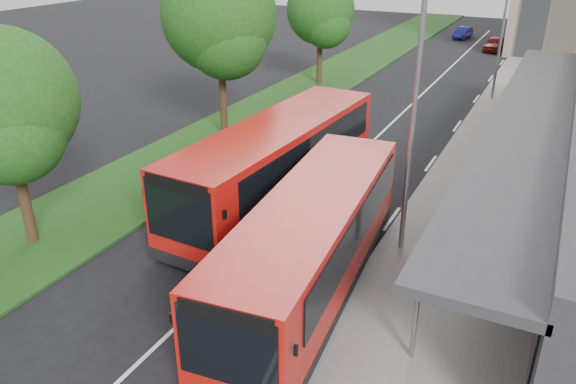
# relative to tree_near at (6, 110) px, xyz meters

# --- Properties ---
(ground) EXTENTS (120.00, 120.00, 0.00)m
(ground) POSITION_rel_tree_near_xyz_m (7.01, 2.95, -4.60)
(ground) COLOR black
(ground) RESTS_ON ground
(pavement) EXTENTS (5.00, 80.00, 0.15)m
(pavement) POSITION_rel_tree_near_xyz_m (13.01, 22.95, -4.52)
(pavement) COLOR slate
(pavement) RESTS_ON ground
(grass_verge) EXTENTS (5.00, 80.00, 0.10)m
(grass_verge) POSITION_rel_tree_near_xyz_m (0.01, 22.95, -4.55)
(grass_verge) COLOR #1C4014
(grass_verge) RESTS_ON ground
(lane_centre_line) EXTENTS (0.12, 70.00, 0.01)m
(lane_centre_line) POSITION_rel_tree_near_xyz_m (7.01, 17.95, -4.59)
(lane_centre_line) COLOR silver
(lane_centre_line) RESTS_ON ground
(kerb_dashes) EXTENTS (0.12, 56.00, 0.01)m
(kerb_dashes) POSITION_rel_tree_near_xyz_m (10.31, 21.95, -4.59)
(kerb_dashes) COLOR silver
(kerb_dashes) RESTS_ON ground
(tree_near) EXTENTS (4.46, 4.46, 7.12)m
(tree_near) POSITION_rel_tree_near_xyz_m (0.00, 0.00, 0.00)
(tree_near) COLOR #382316
(tree_near) RESTS_ON ground
(tree_mid) EXTENTS (5.40, 5.40, 8.68)m
(tree_mid) POSITION_rel_tree_near_xyz_m (-0.00, 12.00, 1.01)
(tree_mid) COLOR #382316
(tree_mid) RESTS_ON ground
(tree_far) EXTENTS (4.45, 4.45, 7.11)m
(tree_far) POSITION_rel_tree_near_xyz_m (0.00, 24.00, -0.01)
(tree_far) COLOR #382316
(tree_far) RESTS_ON ground
(lamp_post_near) EXTENTS (1.44, 0.28, 8.00)m
(lamp_post_near) POSITION_rel_tree_near_xyz_m (11.13, 4.95, 0.12)
(lamp_post_near) COLOR gray
(lamp_post_near) RESTS_ON pavement
(lamp_post_far) EXTENTS (1.44, 0.28, 8.00)m
(lamp_post_far) POSITION_rel_tree_near_xyz_m (11.13, 24.95, 0.12)
(lamp_post_far) COLOR gray
(lamp_post_far) RESTS_ON pavement
(bus_main) EXTENTS (3.59, 10.67, 2.97)m
(bus_main) POSITION_rel_tree_near_xyz_m (9.49, 1.60, -3.07)
(bus_main) COLOR red
(bus_main) RESTS_ON ground
(bus_second) EXTENTS (3.52, 11.47, 3.21)m
(bus_second) POSITION_rel_tree_near_xyz_m (6.04, 6.19, -2.95)
(bus_second) COLOR red
(bus_second) RESTS_ON ground
(litter_bin) EXTENTS (0.62, 0.62, 0.94)m
(litter_bin) POSITION_rel_tree_near_xyz_m (12.45, 12.26, -3.98)
(litter_bin) COLOR #362616
(litter_bin) RESTS_ON pavement
(bollard) EXTENTS (0.17, 0.17, 0.98)m
(bollard) POSITION_rel_tree_near_xyz_m (12.31, 22.02, -3.95)
(bollard) COLOR #F8AD0D
(bollard) RESTS_ON pavement
(car_near) EXTENTS (1.68, 3.69, 1.23)m
(car_near) POSITION_rel_tree_near_xyz_m (9.02, 41.59, -3.98)
(car_near) COLOR #600E0D
(car_near) RESTS_ON ground
(car_far) EXTENTS (1.46, 3.31, 1.06)m
(car_far) POSITION_rel_tree_near_xyz_m (5.35, 46.76, -4.07)
(car_far) COLOR navy
(car_far) RESTS_ON ground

